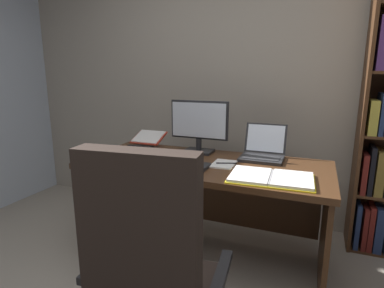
# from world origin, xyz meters

# --- Properties ---
(wall_back) EXTENTS (5.25, 0.12, 2.73)m
(wall_back) POSITION_xyz_m (0.00, 1.95, 1.37)
(wall_back) COLOR #A89E8E
(wall_back) RESTS_ON ground
(desk) EXTENTS (1.72, 0.75, 0.76)m
(desk) POSITION_xyz_m (-0.07, 1.14, 0.55)
(desk) COLOR #4C2D19
(desk) RESTS_ON ground
(office_chair) EXTENTS (0.65, 0.60, 1.11)m
(office_chair) POSITION_xyz_m (0.04, 0.09, 0.47)
(office_chair) COLOR #232326
(office_chair) RESTS_ON ground
(monitor) EXTENTS (0.47, 0.16, 0.41)m
(monitor) POSITION_xyz_m (-0.20, 1.31, 0.96)
(monitor) COLOR #232326
(monitor) RESTS_ON desk
(laptop) EXTENTS (0.30, 0.31, 0.24)m
(laptop) POSITION_xyz_m (0.30, 1.32, 0.81)
(laptop) COLOR #232326
(laptop) RESTS_ON desk
(keyboard) EXTENTS (0.42, 0.15, 0.02)m
(keyboard) POSITION_xyz_m (-0.20, 0.91, 0.77)
(keyboard) COLOR #232326
(keyboard) RESTS_ON desk
(computer_mouse) EXTENTS (0.06, 0.10, 0.04)m
(computer_mouse) POSITION_xyz_m (-0.50, 0.91, 0.78)
(computer_mouse) COLOR #232326
(computer_mouse) RESTS_ON desk
(reading_stand_with_book) EXTENTS (0.26, 0.27, 0.11)m
(reading_stand_with_book) POSITION_xyz_m (-0.70, 1.37, 0.82)
(reading_stand_with_book) COLOR #232326
(reading_stand_with_book) RESTS_ON desk
(open_binder) EXTENTS (0.50, 0.34, 0.02)m
(open_binder) POSITION_xyz_m (0.42, 0.86, 0.77)
(open_binder) COLOR yellow
(open_binder) RESTS_ON desk
(notepad) EXTENTS (0.15, 0.21, 0.01)m
(notepad) POSITION_xyz_m (0.08, 1.05, 0.76)
(notepad) COLOR white
(notepad) RESTS_ON desk
(pen) EXTENTS (0.13, 0.06, 0.01)m
(pen) POSITION_xyz_m (0.10, 1.05, 0.77)
(pen) COLOR black
(pen) RESTS_ON notepad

